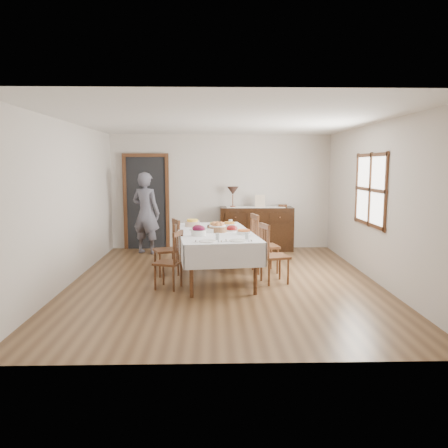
{
  "coord_description": "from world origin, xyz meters",
  "views": [
    {
      "loc": [
        -0.18,
        -7.01,
        1.91
      ],
      "look_at": [
        0.0,
        0.1,
        0.95
      ],
      "focal_mm": 35.0,
      "sensor_mm": 36.0,
      "label": 1
    }
  ],
  "objects_px": {
    "chair_left_far": "(169,247)",
    "chair_left_near": "(171,260)",
    "dining_table": "(215,237)",
    "table_lamp": "(233,191)",
    "sideboard": "(256,229)",
    "person": "(146,210)",
    "chair_right_far": "(262,243)",
    "chair_right_near": "(272,253)"
  },
  "relations": [
    {
      "from": "table_lamp",
      "to": "chair_left_near",
      "type": "bearing_deg",
      "value": -109.58
    },
    {
      "from": "chair_right_near",
      "to": "chair_left_far",
      "type": "bearing_deg",
      "value": 55.13
    },
    {
      "from": "dining_table",
      "to": "chair_left_far",
      "type": "distance_m",
      "value": 0.9
    },
    {
      "from": "chair_left_far",
      "to": "chair_right_far",
      "type": "relative_size",
      "value": 0.92
    },
    {
      "from": "dining_table",
      "to": "chair_right_near",
      "type": "height_order",
      "value": "chair_right_near"
    },
    {
      "from": "dining_table",
      "to": "table_lamp",
      "type": "height_order",
      "value": "table_lamp"
    },
    {
      "from": "dining_table",
      "to": "chair_right_far",
      "type": "distance_m",
      "value": 0.98
    },
    {
      "from": "chair_left_near",
      "to": "table_lamp",
      "type": "distance_m",
      "value": 3.39
    },
    {
      "from": "sideboard",
      "to": "person",
      "type": "relative_size",
      "value": 0.86
    },
    {
      "from": "chair_left_near",
      "to": "chair_right_far",
      "type": "relative_size",
      "value": 0.87
    },
    {
      "from": "chair_right_near",
      "to": "chair_right_far",
      "type": "relative_size",
      "value": 0.93
    },
    {
      "from": "dining_table",
      "to": "table_lamp",
      "type": "xyz_separation_m",
      "value": [
        0.41,
        2.51,
        0.62
      ]
    },
    {
      "from": "chair_right_far",
      "to": "chair_left_near",
      "type": "bearing_deg",
      "value": 112.68
    },
    {
      "from": "chair_left_far",
      "to": "table_lamp",
      "type": "bearing_deg",
      "value": 129.17
    },
    {
      "from": "chair_left_far",
      "to": "sideboard",
      "type": "height_order",
      "value": "sideboard"
    },
    {
      "from": "dining_table",
      "to": "chair_left_near",
      "type": "distance_m",
      "value": 0.93
    },
    {
      "from": "chair_right_far",
      "to": "table_lamp",
      "type": "distance_m",
      "value": 2.25
    },
    {
      "from": "chair_left_far",
      "to": "person",
      "type": "distance_m",
      "value": 2.04
    },
    {
      "from": "sideboard",
      "to": "chair_right_near",
      "type": "bearing_deg",
      "value": -90.41
    },
    {
      "from": "chair_right_far",
      "to": "sideboard",
      "type": "bearing_deg",
      "value": -13.83
    },
    {
      "from": "chair_right_near",
      "to": "person",
      "type": "height_order",
      "value": "person"
    },
    {
      "from": "chair_left_near",
      "to": "table_lamp",
      "type": "bearing_deg",
      "value": 178.28
    },
    {
      "from": "chair_left_far",
      "to": "chair_right_far",
      "type": "xyz_separation_m",
      "value": [
        1.65,
        0.11,
        0.04
      ]
    },
    {
      "from": "chair_left_near",
      "to": "sideboard",
      "type": "distance_m",
      "value": 3.5
    },
    {
      "from": "chair_right_far",
      "to": "person",
      "type": "xyz_separation_m",
      "value": [
        -2.33,
        1.76,
        0.41
      ]
    },
    {
      "from": "dining_table",
      "to": "chair_left_near",
      "type": "xyz_separation_m",
      "value": [
        -0.69,
        -0.58,
        -0.25
      ]
    },
    {
      "from": "chair_right_far",
      "to": "chair_left_far",
      "type": "bearing_deg",
      "value": 82.79
    },
    {
      "from": "sideboard",
      "to": "table_lamp",
      "type": "xyz_separation_m",
      "value": [
        -0.53,
        -0.01,
        0.84
      ]
    },
    {
      "from": "sideboard",
      "to": "chair_right_far",
      "type": "bearing_deg",
      "value": -92.65
    },
    {
      "from": "chair_right_far",
      "to": "sideboard",
      "type": "distance_m",
      "value": 2.07
    },
    {
      "from": "dining_table",
      "to": "sideboard",
      "type": "bearing_deg",
      "value": 62.35
    },
    {
      "from": "dining_table",
      "to": "table_lamp",
      "type": "distance_m",
      "value": 2.62
    },
    {
      "from": "person",
      "to": "table_lamp",
      "type": "height_order",
      "value": "person"
    },
    {
      "from": "chair_left_near",
      "to": "table_lamp",
      "type": "xyz_separation_m",
      "value": [
        1.1,
        3.08,
        0.87
      ]
    },
    {
      "from": "chair_left_far",
      "to": "table_lamp",
      "type": "height_order",
      "value": "table_lamp"
    },
    {
      "from": "chair_right_near",
      "to": "person",
      "type": "xyz_separation_m",
      "value": [
        -2.41,
        2.5,
        0.45
      ]
    },
    {
      "from": "chair_left_far",
      "to": "chair_left_near",
      "type": "bearing_deg",
      "value": -14.18
    },
    {
      "from": "table_lamp",
      "to": "chair_left_far",
      "type": "bearing_deg",
      "value": -119.25
    },
    {
      "from": "chair_left_near",
      "to": "sideboard",
      "type": "xyz_separation_m",
      "value": [
        1.63,
        3.1,
        0.03
      ]
    },
    {
      "from": "dining_table",
      "to": "sideboard",
      "type": "relative_size",
      "value": 1.53
    },
    {
      "from": "person",
      "to": "chair_left_near",
      "type": "bearing_deg",
      "value": 128.75
    },
    {
      "from": "person",
      "to": "sideboard",
      "type": "bearing_deg",
      "value": -150.03
    }
  ]
}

